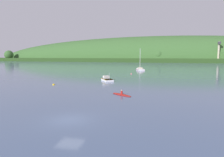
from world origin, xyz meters
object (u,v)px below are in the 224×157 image
Objects in this scene: sailboat_near_mooring at (140,70)px; fishing_boat_moored at (107,80)px; mooring_buoy_foreground at (131,74)px; canoe_with_paddler at (122,95)px; mooring_buoy_far_upstream at (54,85)px; dockside_crane at (218,52)px.

fishing_boat_moored is at bearing 157.20° from sailboat_near_mooring.
mooring_buoy_foreground is at bearing 160.22° from sailboat_near_mooring.
mooring_buoy_far_upstream is at bearing 9.81° from canoe_with_paddler.
fishing_boat_moored reaches higher than mooring_buoy_far_upstream.
dockside_crane is at bearing 65.84° from mooring_buoy_foreground.
sailboat_near_mooring is at bearing 87.10° from mooring_buoy_foreground.
fishing_boat_moored is at bearing -98.75° from mooring_buoy_foreground.
sailboat_near_mooring is at bearing 158.61° from dockside_crane.
canoe_with_paddler is at bearing 165.90° from sailboat_near_mooring.
fishing_boat_moored is at bearing 46.94° from mooring_buoy_far_upstream.
sailboat_near_mooring is 21.28m from mooring_buoy_foreground.
dockside_crane is 138.92m from sailboat_near_mooring.
fishing_boat_moored is 14.19m from mooring_buoy_far_upstream.
mooring_buoy_foreground is at bearing 161.80° from dockside_crane.
sailboat_near_mooring is 2.80× the size of canoe_with_paddler.
canoe_with_paddler is at bearing -26.78° from mooring_buoy_far_upstream.
canoe_with_paddler is 6.38× the size of mooring_buoy_foreground.
mooring_buoy_far_upstream is (-17.25, 8.71, -0.09)m from canoe_with_paddler.
fishing_boat_moored is 1.31× the size of canoe_with_paddler.
sailboat_near_mooring is 17.25× the size of mooring_buoy_far_upstream.
mooring_buoy_far_upstream reaches higher than mooring_buoy_foreground.
dockside_crane is at bearing -53.99° from fishing_boat_moored.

